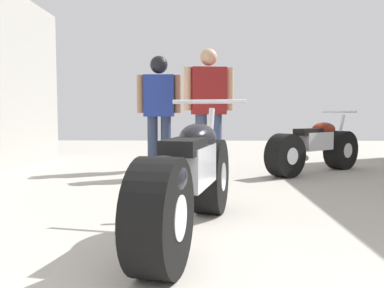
% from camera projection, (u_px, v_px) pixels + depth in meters
% --- Properties ---
extents(ground_plane, '(17.13, 17.13, 0.00)m').
position_uv_depth(ground_plane, '(242.00, 200.00, 4.03)').
color(ground_plane, '#A8A399').
extents(motorcycle_maroon_cruiser, '(0.74, 2.01, 0.94)m').
position_uv_depth(motorcycle_maroon_cruiser, '(189.00, 181.00, 2.76)').
color(motorcycle_maroon_cruiser, black).
rests_on(motorcycle_maroon_cruiser, ground_plane).
extents(motorcycle_black_naked, '(1.57, 1.37, 0.87)m').
position_uv_depth(motorcycle_black_naked, '(313.00, 148.00, 5.80)').
color(motorcycle_black_naked, black).
rests_on(motorcycle_black_naked, ground_plane).
extents(mechanic_in_blue, '(0.68, 0.30, 1.68)m').
position_uv_depth(mechanic_in_blue, '(209.00, 104.00, 5.60)').
color(mechanic_in_blue, '#384766').
rests_on(mechanic_in_blue, ground_plane).
extents(mechanic_with_helmet, '(0.64, 0.25, 1.65)m').
position_uv_depth(mechanic_with_helmet, '(159.00, 102.00, 6.07)').
color(mechanic_with_helmet, '#2D3851').
rests_on(mechanic_with_helmet, ground_plane).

